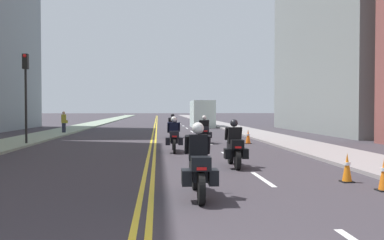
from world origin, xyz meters
name	(u,v)px	position (x,y,z in m)	size (l,w,h in m)	color
ground_plane	(156,125)	(0.00, 48.00, 0.00)	(264.00, 264.00, 0.00)	#373239
sidewalk_left	(92,124)	(-7.76, 48.00, 0.06)	(2.91, 144.00, 0.12)	gray
sidewalk_right	(218,124)	(7.76, 48.00, 0.06)	(2.91, 144.00, 0.12)	gray
centreline_yellow_inner	(155,125)	(-0.12, 48.00, 0.00)	(0.12, 132.00, 0.01)	yellow
centreline_yellow_outer	(157,125)	(0.12, 48.00, 0.00)	(0.12, 132.00, 0.01)	yellow
lane_dashes_white	(195,134)	(3.15, 29.00, 0.00)	(0.14, 56.40, 0.01)	silver
motorcycle_0	(198,168)	(1.15, 5.76, 0.66)	(0.77, 2.30, 1.65)	black
motorcycle_1	(234,148)	(2.80, 10.38, 0.64)	(0.77, 2.16, 1.60)	black
motorcycle_2	(174,137)	(0.98, 15.35, 0.67)	(0.76, 2.32, 1.60)	black
motorcycle_3	(204,132)	(2.88, 20.01, 0.64)	(0.77, 2.09, 1.58)	black
motorcycle_4	(173,128)	(1.27, 24.93, 0.67)	(0.76, 2.17, 1.62)	black
traffic_cone_0	(347,168)	(5.26, 7.35, 0.38)	(0.32, 0.32, 0.77)	black
traffic_cone_1	(248,137)	(5.28, 19.51, 0.39)	(0.35, 0.35, 0.79)	black
traffic_cone_2	(384,174)	(5.61, 6.15, 0.40)	(0.32, 0.32, 0.81)	black
traffic_light_near	(26,82)	(-6.71, 19.40, 3.35)	(0.28, 0.38, 4.85)	black
pedestrian_0	(64,122)	(-6.97, 29.43, 0.90)	(0.50, 0.28, 1.74)	#212639
parked_truck	(202,115)	(4.91, 40.65, 1.27)	(2.20, 6.50, 2.80)	silver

